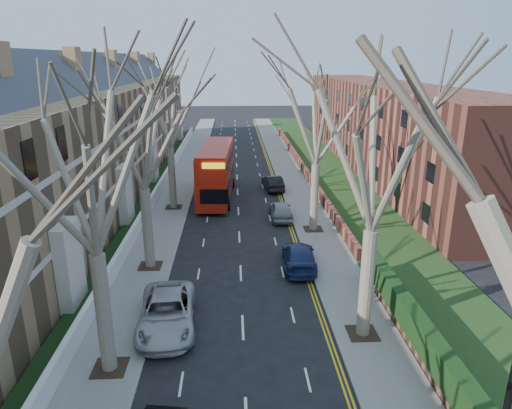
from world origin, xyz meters
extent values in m
cube|color=slate|center=(-6.00, 39.00, 0.06)|extent=(3.00, 102.00, 0.12)
cube|color=slate|center=(6.00, 39.00, 0.06)|extent=(3.00, 102.00, 0.12)
cube|color=olive|center=(-13.80, 31.00, 5.00)|extent=(9.00, 78.00, 10.00)
cube|color=#32363D|center=(-13.80, 31.00, 11.00)|extent=(4.67, 78.00, 4.67)
cube|color=beige|center=(-9.35, 31.00, 3.50)|extent=(0.12, 78.00, 0.35)
cube|color=beige|center=(-9.35, 31.00, 7.00)|extent=(0.12, 78.00, 0.35)
cube|color=brown|center=(17.50, 43.00, 5.00)|extent=(8.00, 54.00, 10.00)
cube|color=brown|center=(7.70, 43.00, 0.57)|extent=(0.35, 54.00, 0.90)
cube|color=black|center=(7.70, 2.00, 1.32)|extent=(0.70, 24.00, 1.20)
cube|color=white|center=(-7.65, 31.00, 0.62)|extent=(0.30, 78.00, 1.00)
cube|color=#213915|center=(10.50, 39.00, 0.15)|extent=(6.00, 102.00, 0.06)
cylinder|color=#6F614F|center=(-5.70, 6.00, 2.75)|extent=(0.64, 0.64, 5.25)
cube|color=#2D2116|center=(-5.70, 6.00, 0.14)|extent=(1.40, 1.40, 0.05)
cylinder|color=#6F614F|center=(-5.70, 16.00, 2.66)|extent=(0.64, 0.64, 5.07)
cube|color=#2D2116|center=(-5.70, 16.00, 0.14)|extent=(1.40, 1.40, 0.05)
cylinder|color=#6F614F|center=(-5.70, 28.00, 2.75)|extent=(0.60, 0.60, 5.25)
cube|color=#2D2116|center=(-5.70, 28.00, 0.14)|extent=(1.40, 1.40, 0.05)
cylinder|color=#6F614F|center=(5.70, 8.00, 2.75)|extent=(0.64, 0.64, 5.25)
cube|color=#2D2116|center=(5.70, 8.00, 0.14)|extent=(1.40, 1.40, 0.05)
cylinder|color=#6F614F|center=(5.70, 22.00, 2.66)|extent=(0.60, 0.60, 5.07)
cube|color=#2D2116|center=(5.70, 22.00, 0.14)|extent=(1.40, 1.40, 0.05)
cube|color=#A2190B|center=(-1.98, 31.18, 1.51)|extent=(3.30, 11.77, 2.33)
cube|color=#A2190B|center=(-1.98, 31.18, 3.74)|extent=(3.26, 11.19, 2.12)
cube|color=black|center=(-1.98, 31.18, 1.99)|extent=(3.26, 10.84, 0.95)
cube|color=black|center=(-1.98, 31.18, 3.84)|extent=(3.25, 10.61, 0.95)
imported|color=#ACABB0|center=(-3.70, 9.21, 0.80)|extent=(3.06, 5.96, 1.61)
imported|color=navy|center=(3.70, 15.67, 0.72)|extent=(2.34, 5.09, 1.44)
imported|color=gray|center=(3.49, 24.92, 0.74)|extent=(1.76, 4.36, 1.48)
imported|color=black|center=(3.56, 33.65, 0.73)|extent=(2.08, 4.61, 1.47)
camera|label=1|loc=(-0.30, -10.58, 12.64)|focal=32.00mm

